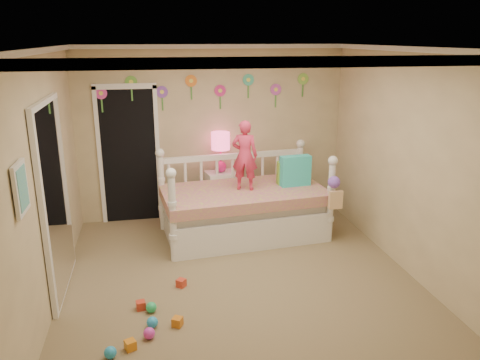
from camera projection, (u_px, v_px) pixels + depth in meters
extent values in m
cube|color=#7F684C|center=(242.00, 283.00, 5.40)|extent=(4.00, 4.50, 0.01)
cube|color=white|center=(242.00, 47.00, 4.64)|extent=(4.00, 4.50, 0.01)
cube|color=tan|center=(213.00, 133.00, 7.13)|extent=(4.00, 0.01, 2.60)
cube|color=tan|center=(43.00, 185.00, 4.65)|extent=(0.01, 4.50, 2.60)
cube|color=tan|center=(413.00, 165.00, 5.39)|extent=(0.01, 4.50, 2.60)
cube|color=#23B0A5|center=(295.00, 171.00, 6.63)|extent=(0.44, 0.19, 0.43)
cube|color=#79B838|center=(289.00, 173.00, 6.71)|extent=(0.35, 0.14, 0.33)
imported|color=#E33359|center=(245.00, 155.00, 6.38)|extent=(0.41, 0.34, 0.96)
cube|color=white|center=(221.00, 195.00, 7.25)|extent=(0.49, 0.41, 0.74)
sphere|color=#FA2186|center=(221.00, 167.00, 7.12)|extent=(0.17, 0.17, 0.17)
cylinder|color=#FA2186|center=(221.00, 155.00, 7.07)|extent=(0.03, 0.03, 0.35)
cylinder|color=#FF4C82|center=(221.00, 141.00, 7.00)|extent=(0.28, 0.28, 0.26)
cube|color=black|center=(129.00, 155.00, 6.97)|extent=(0.90, 0.04, 2.07)
cube|color=white|center=(56.00, 199.00, 5.01)|extent=(0.07, 1.30, 2.10)
cube|color=white|center=(21.00, 188.00, 3.74)|extent=(0.05, 0.34, 0.42)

